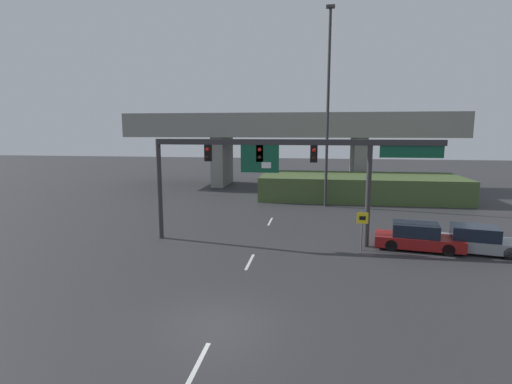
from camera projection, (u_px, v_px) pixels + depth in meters
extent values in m
plane|color=#2D2D30|center=(218.00, 324.00, 13.44)|extent=(160.00, 160.00, 0.00)
cube|color=silver|center=(197.00, 366.00, 11.06)|extent=(0.14, 2.40, 0.01)
cube|color=silver|center=(250.00, 262.00, 19.76)|extent=(0.14, 2.40, 0.01)
cube|color=silver|center=(270.00, 221.00, 28.47)|extent=(0.14, 2.40, 0.01)
cube|color=silver|center=(281.00, 200.00, 37.17)|extent=(0.14, 2.40, 0.01)
cube|color=silver|center=(288.00, 187.00, 45.87)|extent=(0.14, 2.40, 0.01)
cylinder|color=#2D2D30|center=(160.00, 189.00, 23.69)|extent=(0.28, 0.28, 5.96)
cylinder|color=#2D2D30|center=(368.00, 194.00, 21.92)|extent=(0.28, 0.28, 5.96)
cube|color=#2D2D30|center=(295.00, 142.00, 22.09)|extent=(15.92, 0.32, 0.32)
cube|color=black|center=(208.00, 153.00, 22.91)|extent=(0.40, 0.28, 0.95)
sphere|color=red|center=(207.00, 149.00, 22.71)|extent=(0.22, 0.22, 0.22)
sphere|color=black|center=(207.00, 157.00, 22.78)|extent=(0.22, 0.22, 0.22)
cube|color=black|center=(260.00, 153.00, 22.47)|extent=(0.40, 0.28, 0.95)
sphere|color=red|center=(260.00, 150.00, 22.27)|extent=(0.22, 0.22, 0.22)
sphere|color=black|center=(260.00, 157.00, 22.33)|extent=(0.22, 0.22, 0.22)
cube|color=black|center=(314.00, 154.00, 22.03)|extent=(0.40, 0.28, 0.95)
sphere|color=red|center=(314.00, 150.00, 21.83)|extent=(0.22, 0.22, 0.22)
sphere|color=black|center=(314.00, 158.00, 21.89)|extent=(0.22, 0.22, 0.22)
cube|color=#0F4C33|center=(260.00, 159.00, 22.42)|extent=(2.17, 0.08, 1.55)
cube|color=white|center=(266.00, 165.00, 22.37)|extent=(0.54, 0.03, 0.34)
cube|color=#0F4C33|center=(412.00, 152.00, 21.19)|extent=(3.28, 0.07, 0.64)
cylinder|color=#4C4C4C|center=(362.00, 231.00, 21.52)|extent=(0.08, 0.08, 2.15)
cube|color=yellow|center=(363.00, 218.00, 21.36)|extent=(0.60, 0.03, 0.60)
cube|color=black|center=(363.00, 218.00, 21.35)|extent=(0.33, 0.01, 0.21)
cylinder|color=#2D2D30|center=(328.00, 111.00, 32.96)|extent=(0.24, 0.24, 16.05)
cube|color=#333333|center=(331.00, 7.00, 31.71)|extent=(0.70, 0.36, 0.24)
cube|color=gray|center=(289.00, 129.00, 45.55)|extent=(36.95, 7.15, 1.72)
cube|color=gray|center=(287.00, 117.00, 42.05)|extent=(36.95, 0.40, 0.90)
cube|color=gray|center=(222.00, 161.00, 47.27)|extent=(1.40, 5.72, 5.67)
cube|color=gray|center=(358.00, 162.00, 44.96)|extent=(1.40, 5.72, 5.67)
cube|color=#42562D|center=(359.00, 187.00, 38.06)|extent=(18.56, 7.55, 2.20)
cube|color=maroon|center=(418.00, 241.00, 21.79)|extent=(4.76, 2.49, 0.59)
cube|color=black|center=(415.00, 229.00, 21.75)|extent=(2.58, 1.97, 0.69)
cylinder|color=black|center=(444.00, 242.00, 22.14)|extent=(0.67, 0.32, 0.64)
cylinder|color=black|center=(448.00, 250.00, 20.65)|extent=(0.67, 0.32, 0.64)
cylinder|color=black|center=(391.00, 238.00, 22.98)|extent=(0.67, 0.32, 0.64)
cylinder|color=black|center=(391.00, 245.00, 21.49)|extent=(0.67, 0.32, 0.64)
cube|color=gray|center=(477.00, 244.00, 21.23)|extent=(4.62, 2.66, 0.58)
cube|color=black|center=(475.00, 232.00, 21.19)|extent=(2.54, 2.08, 0.68)
cylinder|color=black|center=(502.00, 245.00, 21.57)|extent=(0.67, 0.34, 0.64)
cylinder|color=black|center=(510.00, 254.00, 20.04)|extent=(0.67, 0.34, 0.64)
cylinder|color=black|center=(448.00, 240.00, 22.46)|extent=(0.67, 0.34, 0.64)
cylinder|color=black|center=(451.00, 248.00, 20.93)|extent=(0.67, 0.34, 0.64)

